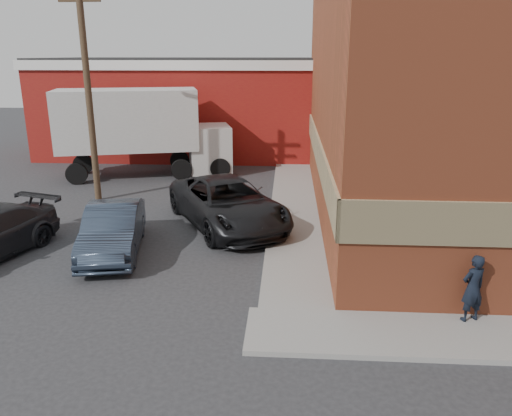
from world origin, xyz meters
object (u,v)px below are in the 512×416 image
(warehouse, at_px, (185,106))
(utility_pole, at_px, (87,82))
(brick_building, at_px, (511,86))
(suv_a, at_px, (228,203))
(man, at_px, (473,288))
(box_truck, at_px, (146,127))
(sedan, at_px, (113,230))

(warehouse, height_order, utility_pole, utility_pole)
(brick_building, relative_size, warehouse, 1.12)
(warehouse, xyz_separation_m, suv_a, (4.26, -13.89, -1.98))
(man, bearing_deg, suv_a, -67.75)
(warehouse, distance_m, utility_pole, 11.27)
(brick_building, xyz_separation_m, warehouse, (-14.50, 11.00, -1.87))
(suv_a, bearing_deg, utility_pole, 124.56)
(utility_pole, distance_m, man, 15.58)
(utility_pole, xyz_separation_m, box_truck, (0.92, 4.39, -2.32))
(utility_pole, xyz_separation_m, man, (11.93, -9.25, -3.85))
(brick_building, bearing_deg, man, -113.73)
(sedan, distance_m, box_truck, 10.24)
(man, xyz_separation_m, box_truck, (-11.01, 13.64, 1.53))
(sedan, relative_size, suv_a, 0.74)
(brick_building, relative_size, man, 11.74)
(suv_a, distance_m, box_truck, 8.89)
(warehouse, xyz_separation_m, utility_pole, (-1.50, -11.00, 1.93))
(man, height_order, sedan, man)
(sedan, relative_size, box_truck, 0.50)
(brick_building, distance_m, utility_pole, 16.00)
(brick_building, distance_m, man, 10.79)
(suv_a, bearing_deg, brick_building, -12.99)
(box_truck, bearing_deg, man, -65.57)
(warehouse, bearing_deg, sedan, -86.21)
(man, bearing_deg, brick_building, -135.63)
(warehouse, distance_m, suv_a, 14.67)
(sedan, height_order, box_truck, box_truck)
(warehouse, height_order, box_truck, warehouse)
(brick_building, bearing_deg, utility_pole, 179.98)
(brick_building, xyz_separation_m, utility_pole, (-16.00, 0.00, 0.06))
(utility_pole, bearing_deg, brick_building, -0.02)
(utility_pole, height_order, box_truck, utility_pole)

